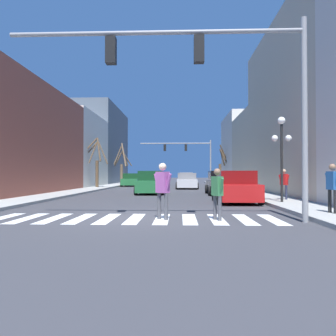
% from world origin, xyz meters
% --- Properties ---
extents(ground_plane, '(240.00, 240.00, 0.00)m').
position_xyz_m(ground_plane, '(0.00, 0.00, 0.00)').
color(ground_plane, '#38383D').
extents(building_row_left, '(6.00, 52.70, 11.43)m').
position_xyz_m(building_row_left, '(-10.84, 22.63, 4.64)').
color(building_row_left, '#BCB299').
rests_on(building_row_left, ground_plane).
extents(building_row_right, '(6.00, 45.62, 12.86)m').
position_xyz_m(building_row_right, '(10.84, 14.93, 5.54)').
color(building_row_right, beige).
rests_on(building_row_right, ground_plane).
extents(crosswalk_stripes, '(9.45, 2.60, 0.01)m').
position_xyz_m(crosswalk_stripes, '(-0.00, -0.32, 0.00)').
color(crosswalk_stripes, white).
rests_on(crosswalk_stripes, ground_plane).
extents(traffic_signal_near, '(9.32, 0.28, 6.32)m').
position_xyz_m(traffic_signal_near, '(2.47, -0.92, 4.71)').
color(traffic_signal_near, gray).
rests_on(traffic_signal_near, ground_plane).
extents(traffic_signal_far, '(8.96, 0.28, 5.75)m').
position_xyz_m(traffic_signal_far, '(2.50, 30.23, 4.28)').
color(traffic_signal_far, gray).
rests_on(traffic_signal_far, ground_plane).
extents(street_lamp_right_corner, '(0.95, 0.36, 4.06)m').
position_xyz_m(street_lamp_right_corner, '(6.34, 4.68, 3.03)').
color(street_lamp_right_corner, black).
rests_on(street_lamp_right_corner, sidewalk_right).
extents(car_parked_right_mid, '(2.13, 4.53, 1.68)m').
position_xyz_m(car_parked_right_mid, '(2.29, 33.64, 0.78)').
color(car_parked_right_mid, white).
rests_on(car_parked_right_mid, ground_plane).
extents(car_driving_toward_lane, '(2.16, 4.43, 1.55)m').
position_xyz_m(car_driving_toward_lane, '(-4.37, 28.19, 0.73)').
color(car_driving_toward_lane, '#236B38').
rests_on(car_driving_toward_lane, ground_plane).
extents(car_driving_away_lane, '(2.20, 4.41, 1.58)m').
position_xyz_m(car_driving_away_lane, '(2.16, 21.70, 0.74)').
color(car_driving_away_lane, silver).
rests_on(car_driving_away_lane, ground_plane).
extents(car_parked_left_near, '(2.17, 4.14, 1.64)m').
position_xyz_m(car_parked_left_near, '(4.37, 5.93, 0.77)').
color(car_parked_left_near, red).
rests_on(car_parked_left_near, ground_plane).
extents(car_parked_right_near, '(2.14, 4.19, 1.70)m').
position_xyz_m(car_parked_right_near, '(-0.65, 13.05, 0.79)').
color(car_parked_right_near, '#236B38').
rests_on(car_parked_right_near, ground_plane).
extents(car_parked_left_far, '(2.05, 4.39, 1.70)m').
position_xyz_m(car_parked_left_far, '(4.42, 12.53, 0.79)').
color(car_parked_left_far, black).
rests_on(car_parked_left_far, ground_plane).
extents(pedestrian_near_right_corner, '(0.65, 0.60, 1.83)m').
position_xyz_m(pedestrian_near_right_corner, '(0.93, -0.47, 1.08)').
color(pedestrian_near_right_corner, '#4C4C51').
rests_on(pedestrian_near_right_corner, ground_plane).
extents(pedestrian_crossing_street, '(0.30, 0.72, 1.68)m').
position_xyz_m(pedestrian_crossing_street, '(6.69, 0.26, 1.14)').
color(pedestrian_crossing_street, black).
rests_on(pedestrian_crossing_street, sidewalk_right).
extents(pedestrian_on_right_sidewalk, '(0.46, 0.60, 1.58)m').
position_xyz_m(pedestrian_on_right_sidewalk, '(6.96, 6.34, 1.09)').
color(pedestrian_on_right_sidewalk, '#282D47').
rests_on(pedestrian_on_right_sidewalk, sidewalk_right).
extents(pedestrian_waiting_at_curb, '(0.39, 0.68, 1.66)m').
position_xyz_m(pedestrian_waiting_at_curb, '(2.69, -0.56, 0.98)').
color(pedestrian_waiting_at_curb, '#4C4C51').
rests_on(pedestrian_waiting_at_curb, ground_plane).
extents(street_tree_right_far, '(3.17, 1.50, 5.08)m').
position_xyz_m(street_tree_right_far, '(-7.13, 21.82, 2.69)').
color(street_tree_right_far, brown).
rests_on(street_tree_right_far, sidewalk_left).
extents(street_tree_left_mid, '(1.66, 1.32, 5.38)m').
position_xyz_m(street_tree_left_mid, '(7.22, 34.23, 2.58)').
color(street_tree_left_mid, brown).
rests_on(street_tree_left_mid, sidewalk_right).
extents(street_tree_right_near, '(2.37, 2.43, 5.50)m').
position_xyz_m(street_tree_right_near, '(-6.30, 32.40, 2.69)').
color(street_tree_right_near, brown).
rests_on(street_tree_right_near, sidewalk_left).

